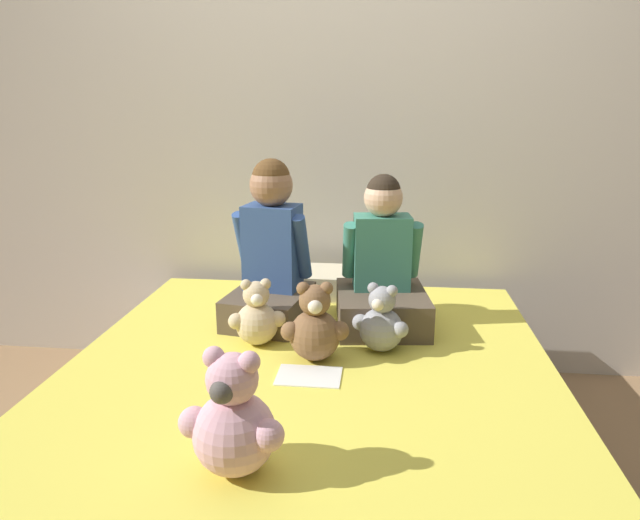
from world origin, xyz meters
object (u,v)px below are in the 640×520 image
(teddy_bear_held_by_left_child, at_px, (257,317))
(child_on_right, at_px, (382,274))
(pillow_at_headboard, at_px, (330,282))
(teddy_bear_at_foot_of_bed, at_px, (234,422))
(bed, at_px, (308,434))
(sign_card, at_px, (309,376))
(child_on_left, at_px, (271,255))
(teddy_bear_between_children, at_px, (315,327))
(teddy_bear_held_by_right_child, at_px, (381,323))

(teddy_bear_held_by_left_child, bearing_deg, child_on_right, 13.80)
(pillow_at_headboard, bearing_deg, teddy_bear_at_foot_of_bed, -94.32)
(bed, distance_m, sign_card, 0.24)
(child_on_right, bearing_deg, sign_card, -121.56)
(child_on_left, height_order, teddy_bear_held_by_left_child, child_on_left)
(child_on_right, distance_m, teddy_bear_between_children, 0.43)
(teddy_bear_held_by_left_child, distance_m, pillow_at_headboard, 0.64)
(bed, distance_m, child_on_left, 0.72)
(teddy_bear_at_foot_of_bed, height_order, sign_card, teddy_bear_at_foot_of_bed)
(child_on_left, relative_size, pillow_at_headboard, 1.29)
(teddy_bear_at_foot_of_bed, bearing_deg, bed, 90.13)
(teddy_bear_held_by_right_child, xyz_separation_m, pillow_at_headboard, (-0.24, 0.61, -0.05))
(child_on_right, xyz_separation_m, teddy_bear_held_by_left_child, (-0.45, -0.25, -0.11))
(child_on_right, distance_m, sign_card, 0.58)
(pillow_at_headboard, bearing_deg, child_on_left, -121.21)
(teddy_bear_held_by_right_child, bearing_deg, child_on_left, 169.69)
(bed, height_order, sign_card, sign_card)
(child_on_right, distance_m, pillow_at_headboard, 0.45)
(pillow_at_headboard, relative_size, sign_card, 2.41)
(bed, relative_size, pillow_at_headboard, 3.83)
(sign_card, bearing_deg, teddy_bear_held_by_left_child, 132.78)
(teddy_bear_between_children, distance_m, sign_card, 0.18)
(child_on_left, distance_m, sign_card, 0.61)
(child_on_left, height_order, pillow_at_headboard, child_on_left)
(teddy_bear_held_by_right_child, height_order, teddy_bear_at_foot_of_bed, teddy_bear_at_foot_of_bed)
(teddy_bear_between_children, bearing_deg, bed, -106.24)
(teddy_bear_at_foot_of_bed, relative_size, pillow_at_headboard, 0.63)
(child_on_right, distance_m, teddy_bear_held_by_right_child, 0.28)
(bed, height_order, pillow_at_headboard, pillow_at_headboard)
(teddy_bear_held_by_left_child, bearing_deg, teddy_bear_at_foot_of_bed, -96.99)
(sign_card, bearing_deg, child_on_right, 65.24)
(bed, distance_m, teddy_bear_at_foot_of_bed, 0.67)
(teddy_bear_held_by_right_child, bearing_deg, pillow_at_headboard, 131.88)
(child_on_right, relative_size, teddy_bear_held_by_right_child, 2.40)
(teddy_bear_held_by_left_child, relative_size, teddy_bear_at_foot_of_bed, 0.79)
(child_on_right, bearing_deg, child_on_left, 172.29)
(child_on_left, height_order, teddy_bear_at_foot_of_bed, child_on_left)
(teddy_bear_between_children, relative_size, pillow_at_headboard, 0.55)
(bed, distance_m, teddy_bear_held_by_right_child, 0.46)
(child_on_left, bearing_deg, teddy_bear_at_foot_of_bed, -74.41)
(child_on_right, height_order, teddy_bear_between_children, child_on_right)
(pillow_at_headboard, bearing_deg, teddy_bear_between_children, -88.87)
(child_on_right, xyz_separation_m, sign_card, (-0.23, -0.49, -0.21))
(teddy_bear_held_by_left_child, height_order, teddy_bear_at_foot_of_bed, teddy_bear_at_foot_of_bed)
(child_on_left, bearing_deg, sign_card, -56.86)
(teddy_bear_held_by_left_child, relative_size, teddy_bear_held_by_right_child, 1.00)
(child_on_right, bearing_deg, pillow_at_headboard, 117.37)
(teddy_bear_at_foot_of_bed, bearing_deg, pillow_at_headboard, 96.41)
(teddy_bear_at_foot_of_bed, xyz_separation_m, sign_card, (0.11, 0.51, -0.13))
(teddy_bear_held_by_left_child, bearing_deg, child_on_left, 73.44)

